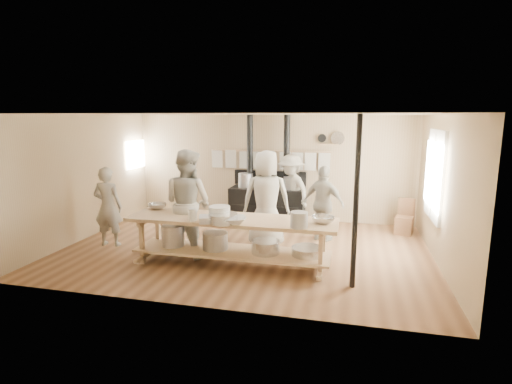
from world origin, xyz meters
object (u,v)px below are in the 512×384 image
roasting_pan (213,219)px  stove (267,201)px  prep_table (231,236)px  chair (404,223)px  cook_by_window (291,190)px  cook_right (324,204)px  cook_far_left (108,207)px  cook_left (188,203)px  cook_center (266,199)px

roasting_pan → stove: bearing=86.5°
prep_table → chair: size_ratio=4.62×
stove → cook_by_window: 0.71m
cook_right → cook_far_left: bearing=43.1°
stove → chair: (3.16, -0.29, -0.29)m
prep_table → cook_left: cook_left is taller
cook_far_left → cook_center: (3.06, 0.73, 0.16)m
cook_by_window → roasting_pan: size_ratio=3.67×
cook_center → chair: (2.80, 1.52, -0.73)m
cook_center → roasting_pan: cook_center is taller
prep_table → cook_far_left: (-2.70, 0.47, 0.28)m
cook_center → chair: size_ratio=2.47×
cook_left → cook_right: size_ratio=1.26×
stove → cook_left: size_ratio=1.31×
prep_table → cook_center: cook_center is taller
cook_right → roasting_pan: (-1.65, -2.13, 0.11)m
cook_far_left → stove: bearing=-142.2°
stove → prep_table: (-0.00, -3.02, -0.00)m
stove → cook_by_window: bearing=-15.5°
stove → cook_right: (1.44, -1.21, 0.27)m
cook_right → cook_by_window: 1.34m
stove → cook_right: bearing=-39.9°
cook_left → chair: bearing=-131.4°
cook_far_left → cook_center: bearing=-172.1°
prep_table → roasting_pan: 0.54m
prep_table → cook_left: bearing=159.4°
cook_by_window → prep_table: bearing=-62.2°
cook_left → cook_by_window: size_ratio=1.17×
stove → cook_left: bearing=-109.4°
cook_center → cook_by_window: 1.67m
cook_by_window → stove: bearing=-155.7°
stove → cook_left: (-0.94, -2.66, 0.47)m
cook_far_left → chair: size_ratio=2.05×
cook_left → cook_right: (2.38, 1.46, -0.20)m
cook_right → roasting_pan: size_ratio=3.43×
prep_table → cook_center: 1.33m
cook_left → cook_right: 2.80m
prep_table → roasting_pan: bearing=-121.9°
prep_table → cook_by_window: 2.93m
stove → cook_far_left: size_ratio=1.63×
chair → cook_right: bearing=-135.6°
prep_table → chair: (3.16, 2.72, -0.29)m
cook_left → cook_far_left: bearing=14.6°
roasting_pan → chair: bearing=42.2°
prep_table → cook_far_left: cook_far_left is taller
cook_center → cook_right: size_ratio=1.22×
cook_left → stove: bearing=-90.9°
cook_by_window → roasting_pan: 3.28m
stove → cook_right: stove is taller
cook_center → roasting_pan: size_ratio=4.19×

